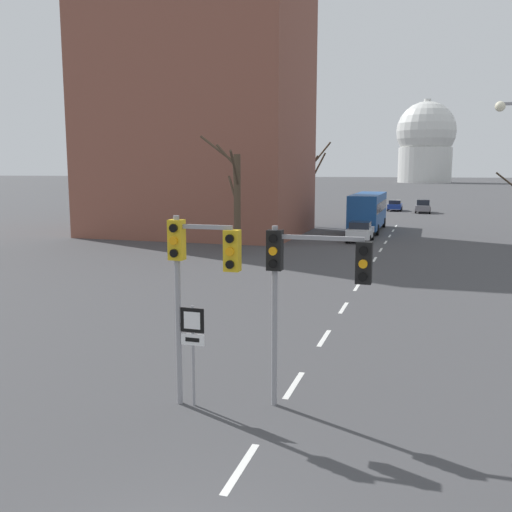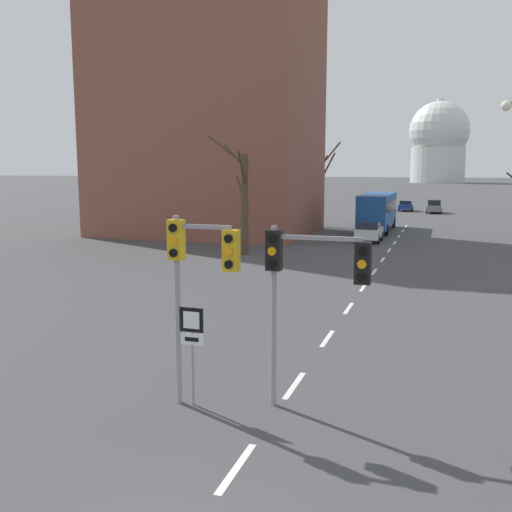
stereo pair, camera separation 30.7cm
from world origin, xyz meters
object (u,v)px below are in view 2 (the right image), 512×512
at_px(sedan_near_left, 434,206).
at_px(route_sign_post, 192,338).
at_px(traffic_signal_near_left, 195,264).
at_px(sedan_near_right, 406,205).
at_px(city_bus, 378,209).
at_px(sedan_mid_centre, 369,232).
at_px(traffic_signal_centre_tall, 305,273).

bearing_deg(sedan_near_left, route_sign_post, -93.77).
distance_m(traffic_signal_near_left, sedan_near_right, 69.00).
bearing_deg(city_bus, traffic_signal_near_left, -89.54).
bearing_deg(traffic_signal_near_left, sedan_near_right, 89.62).
bearing_deg(traffic_signal_near_left, sedan_mid_centre, 90.10).
relative_size(traffic_signal_near_left, sedan_near_left, 1.02).
height_order(traffic_signal_centre_tall, city_bus, traffic_signal_centre_tall).
xyz_separation_m(sedan_near_left, sedan_near_right, (-3.79, 2.57, -0.11)).
xyz_separation_m(sedan_near_left, sedan_mid_centre, (-4.31, -33.02, -0.04)).
bearing_deg(traffic_signal_centre_tall, route_sign_post, -166.73).
relative_size(route_sign_post, sedan_mid_centre, 0.65).
distance_m(sedan_mid_centre, city_bus, 8.19).
xyz_separation_m(route_sign_post, sedan_near_left, (4.37, 66.39, -0.84)).
xyz_separation_m(sedan_near_right, sedan_mid_centre, (-0.52, -35.59, 0.07)).
height_order(sedan_mid_centre, city_bus, city_bus).
xyz_separation_m(traffic_signal_centre_tall, city_bus, (-2.85, 40.84, -1.31)).
xyz_separation_m(traffic_signal_near_left, sedan_mid_centre, (-0.06, 33.35, -2.69)).
bearing_deg(city_bus, sedan_near_right, 88.34).
bearing_deg(sedan_near_right, sedan_mid_centre, -90.83).
height_order(sedan_near_left, city_bus, city_bus).
bearing_deg(traffic_signal_near_left, traffic_signal_centre_tall, 13.49).
distance_m(traffic_signal_centre_tall, sedan_mid_centre, 32.95).
xyz_separation_m(sedan_mid_centre, city_bus, (-0.28, 8.09, 1.22)).
distance_m(sedan_near_right, sedan_mid_centre, 35.59).
height_order(traffic_signal_centre_tall, sedan_mid_centre, traffic_signal_centre_tall).
distance_m(sedan_near_left, city_bus, 25.37).
xyz_separation_m(traffic_signal_near_left, sedan_near_right, (0.46, 68.94, -2.77)).
height_order(sedan_near_right, city_bus, city_bus).
bearing_deg(sedan_mid_centre, sedan_near_right, 89.17).
distance_m(sedan_near_left, sedan_mid_centre, 33.30).
bearing_deg(city_bus, sedan_near_left, 79.57).
height_order(traffic_signal_centre_tall, sedan_near_right, traffic_signal_centre_tall).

